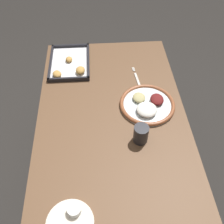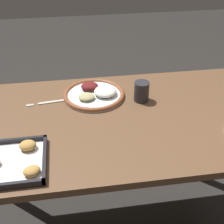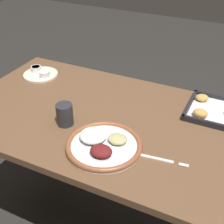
{
  "view_description": "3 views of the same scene",
  "coord_description": "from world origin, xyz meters",
  "px_view_note": "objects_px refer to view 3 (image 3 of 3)",
  "views": [
    {
      "loc": [
        -0.81,
        0.06,
        1.77
      ],
      "look_at": [
        0.02,
        0.0,
        0.8
      ],
      "focal_mm": 42.0,
      "sensor_mm": 36.0,
      "label": 1
    },
    {
      "loc": [
        0.19,
        1.06,
        1.52
      ],
      "look_at": [
        0.02,
        0.0,
        0.8
      ],
      "focal_mm": 50.0,
      "sensor_mm": 36.0,
      "label": 2
    },
    {
      "loc": [
        0.49,
        -0.97,
        1.52
      ],
      "look_at": [
        0.02,
        0.0,
        0.8
      ],
      "focal_mm": 50.0,
      "sensor_mm": 36.0,
      "label": 3
    }
  ],
  "objects_px": {
    "fork": "(154,158)",
    "saucer_plate": "(41,73)",
    "baking_tray": "(221,112)",
    "drinking_cup": "(65,114)",
    "dinner_plate": "(103,144)"
  },
  "relations": [
    {
      "from": "dinner_plate",
      "to": "baking_tray",
      "type": "xyz_separation_m",
      "value": [
        0.35,
        0.41,
        -0.0
      ]
    },
    {
      "from": "fork",
      "to": "baking_tray",
      "type": "xyz_separation_m",
      "value": [
        0.16,
        0.39,
        0.01
      ]
    },
    {
      "from": "fork",
      "to": "drinking_cup",
      "type": "relative_size",
      "value": 2.41
    },
    {
      "from": "fork",
      "to": "baking_tray",
      "type": "height_order",
      "value": "baking_tray"
    },
    {
      "from": "fork",
      "to": "saucer_plate",
      "type": "distance_m",
      "value": 0.83
    },
    {
      "from": "saucer_plate",
      "to": "baking_tray",
      "type": "bearing_deg",
      "value": 2.3
    },
    {
      "from": "saucer_plate",
      "to": "drinking_cup",
      "type": "distance_m",
      "value": 0.47
    },
    {
      "from": "saucer_plate",
      "to": "fork",
      "type": "bearing_deg",
      "value": -25.18
    },
    {
      "from": "baking_tray",
      "to": "drinking_cup",
      "type": "height_order",
      "value": "drinking_cup"
    },
    {
      "from": "fork",
      "to": "baking_tray",
      "type": "relative_size",
      "value": 0.68
    },
    {
      "from": "baking_tray",
      "to": "fork",
      "type": "bearing_deg",
      "value": -112.76
    },
    {
      "from": "fork",
      "to": "saucer_plate",
      "type": "xyz_separation_m",
      "value": [
        -0.75,
        0.35,
        0.01
      ]
    },
    {
      "from": "drinking_cup",
      "to": "saucer_plate",
      "type": "bearing_deg",
      "value": 138.79
    },
    {
      "from": "fork",
      "to": "baking_tray",
      "type": "bearing_deg",
      "value": 60.61
    },
    {
      "from": "dinner_plate",
      "to": "fork",
      "type": "distance_m",
      "value": 0.19
    }
  ]
}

